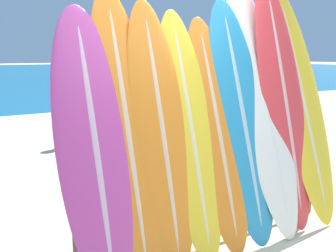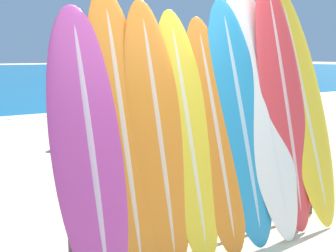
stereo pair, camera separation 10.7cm
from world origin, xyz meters
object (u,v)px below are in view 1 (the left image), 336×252
object	(u,v)px
surfboard_slot_1	(127,134)
surfboard_slot_8	(302,102)
surfboard_slot_6	(262,102)
person_far_left	(104,90)
surfboard_slot_5	(242,120)
surfboard_slot_4	(218,133)
surfboard_slot_2	(161,135)
surfboard_slot_0	(94,149)
surfboard_slot_3	(190,134)
surfboard_rack	(217,189)
surfboard_slot_7	(283,101)
person_mid_beach	(135,102)

from	to	relation	value
surfboard_slot_1	surfboard_slot_8	xyz separation A→B (m)	(2.03, 0.04, 0.10)
surfboard_slot_6	person_far_left	bearing A→B (deg)	84.48
surfboard_slot_5	person_far_left	distance (m)	4.91
surfboard_slot_4	person_far_left	xyz separation A→B (m)	(1.07, 4.87, -0.05)
surfboard_slot_2	surfboard_slot_4	world-z (taller)	surfboard_slot_2
surfboard_slot_0	surfboard_slot_2	world-z (taller)	surfboard_slot_2
surfboard_slot_2	surfboard_slot_3	xyz separation A→B (m)	(0.29, 0.00, -0.03)
surfboard_rack	surfboard_slot_1	world-z (taller)	surfboard_slot_1
surfboard_slot_2	surfboard_slot_5	size ratio (longest dim) A/B	0.97
surfboard_slot_0	surfboard_slot_1	bearing A→B (deg)	6.40
surfboard_slot_2	person_far_left	size ratio (longest dim) A/B	1.20
surfboard_slot_2	surfboard_slot_1	bearing A→B (deg)	175.33
person_far_left	surfboard_slot_7	bearing A→B (deg)	-134.43
surfboard_slot_5	person_mid_beach	distance (m)	3.12
surfboard_slot_5	surfboard_slot_2	bearing A→B (deg)	-178.27
surfboard_slot_0	surfboard_rack	bearing A→B (deg)	0.38
surfboard_slot_0	person_mid_beach	xyz separation A→B (m)	(1.98, 3.10, -0.11)
surfboard_slot_5	surfboard_slot_6	bearing A→B (deg)	9.59
surfboard_rack	surfboard_slot_7	xyz separation A→B (m)	(0.86, 0.05, 0.73)
surfboard_slot_7	surfboard_slot_8	world-z (taller)	surfboard_slot_7
surfboard_slot_4	surfboard_slot_8	size ratio (longest dim) A/B	0.84
surfboard_slot_8	person_mid_beach	xyz separation A→B (m)	(-0.32, 3.03, -0.28)
surfboard_slot_5	surfboard_slot_4	bearing A→B (deg)	-175.36
surfboard_slot_4	surfboard_slot_8	xyz separation A→B (m)	(1.16, 0.06, 0.19)
surfboard_slot_6	surfboard_slot_7	xyz separation A→B (m)	(0.26, -0.03, -0.01)
surfboard_slot_1	surfboard_slot_3	distance (m)	0.58
surfboard_slot_8	surfboard_slot_2	bearing A→B (deg)	-177.84
person_far_left	surfboard_slot_0	bearing A→B (deg)	-156.28
surfboard_slot_1	surfboard_slot_0	bearing A→B (deg)	-173.60
surfboard_slot_7	surfboard_slot_0	bearing A→B (deg)	-178.49
surfboard_slot_7	surfboard_slot_8	xyz separation A→B (m)	(0.31, 0.02, -0.03)
surfboard_slot_1	surfboard_slot_4	size ratio (longest dim) A/B	1.09
surfboard_slot_2	surfboard_slot_5	bearing A→B (deg)	1.73
surfboard_slot_8	surfboard_slot_0	bearing A→B (deg)	-178.17
surfboard_slot_3	person_mid_beach	distance (m)	3.30
surfboard_slot_3	surfboard_slot_7	bearing A→B (deg)	2.10
surfboard_slot_0	surfboard_slot_2	xyz separation A→B (m)	(0.56, 0.01, 0.04)
surfboard_slot_8	surfboard_slot_3	bearing A→B (deg)	-177.52
surfboard_slot_1	surfboard_slot_3	world-z (taller)	surfboard_slot_1
surfboard_slot_1	surfboard_slot_3	xyz separation A→B (m)	(0.57, -0.02, -0.07)
person_mid_beach	surfboard_slot_6	bearing A→B (deg)	-123.07
surfboard_rack	surfboard_slot_1	xyz separation A→B (m)	(-0.87, 0.02, 0.60)
surfboard_slot_5	person_far_left	bearing A→B (deg)	81.02
surfboard_slot_8	person_far_left	xyz separation A→B (m)	(-0.10, 4.81, -0.24)
surfboard_slot_5	surfboard_slot_7	bearing A→B (deg)	1.89
surfboard_slot_3	person_far_left	xyz separation A→B (m)	(1.36, 4.87, -0.07)
surfboard_slot_5	surfboard_slot_7	world-z (taller)	surfboard_slot_7
surfboard_slot_1	surfboard_slot_8	world-z (taller)	surfboard_slot_8
surfboard_slot_0	surfboard_slot_2	distance (m)	0.56
surfboard_slot_0	surfboard_slot_3	world-z (taller)	surfboard_slot_3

